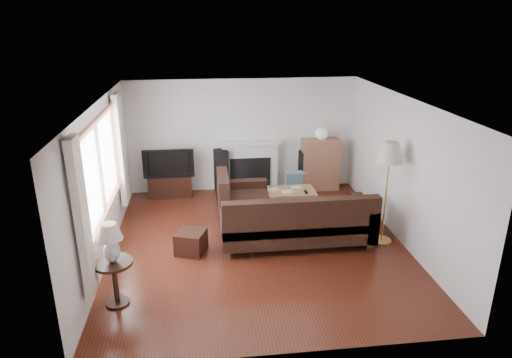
{
  "coord_description": "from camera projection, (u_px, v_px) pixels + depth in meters",
  "views": [
    {
      "loc": [
        -0.9,
        -7.03,
        3.77
      ],
      "look_at": [
        0.0,
        0.3,
        1.1
      ],
      "focal_mm": 32.0,
      "sensor_mm": 36.0,
      "label": 1
    }
  ],
  "objects": [
    {
      "name": "fireplace",
      "position": [
        250.0,
        166.0,
        10.24
      ],
      "size": [
        1.4,
        0.26,
        1.15
      ],
      "primitive_type": "cube",
      "color": "white",
      "rests_on": "room"
    },
    {
      "name": "table_lamp",
      "position": [
        111.0,
        243.0,
        6.0
      ],
      "size": [
        0.34,
        0.34,
        0.55
      ],
      "primitive_type": "cube",
      "color": "silver",
      "rests_on": "side_table"
    },
    {
      "name": "window",
      "position": [
        101.0,
        169.0,
        6.96
      ],
      "size": [
        0.12,
        2.74,
        1.54
      ],
      "primitive_type": "cube",
      "color": "brown",
      "rests_on": "room"
    },
    {
      "name": "floor_lamp",
      "position": [
        386.0,
        194.0,
        7.74
      ],
      "size": [
        0.6,
        0.6,
        1.81
      ],
      "primitive_type": "cube",
      "rotation": [
        0.0,
        0.0,
        -0.36
      ],
      "color": "gold",
      "rests_on": "ground"
    },
    {
      "name": "sectional_sofa",
      "position": [
        297.0,
        219.0,
        7.84
      ],
      "size": [
        2.83,
        2.06,
        0.91
      ],
      "primitive_type": "cube",
      "color": "black",
      "rests_on": "ground"
    },
    {
      "name": "globe_lamp",
      "position": [
        322.0,
        134.0,
        10.06
      ],
      "size": [
        0.28,
        0.28,
        0.28
      ],
      "primitive_type": "sphere",
      "color": "white",
      "rests_on": "bookshelf"
    },
    {
      "name": "coffee_table",
      "position": [
        286.0,
        201.0,
        9.21
      ],
      "size": [
        1.17,
        0.64,
        0.45
      ],
      "primitive_type": "cube",
      "rotation": [
        0.0,
        0.0,
        -0.01
      ],
      "color": "#9C764A",
      "rests_on": "ground"
    },
    {
      "name": "bookshelf",
      "position": [
        320.0,
        164.0,
        10.31
      ],
      "size": [
        0.84,
        0.4,
        1.15
      ],
      "primitive_type": "cube",
      "color": "#976246",
      "rests_on": "ground"
    },
    {
      "name": "side_table",
      "position": [
        115.0,
        283.0,
        6.21
      ],
      "size": [
        0.53,
        0.53,
        0.66
      ],
      "primitive_type": "cube",
      "color": "black",
      "rests_on": "ground"
    },
    {
      "name": "speaker_right",
      "position": [
        305.0,
        170.0,
        10.34
      ],
      "size": [
        0.3,
        0.34,
        0.89
      ],
      "primitive_type": "cube",
      "rotation": [
        0.0,
        0.0,
        0.18
      ],
      "color": "black",
      "rests_on": "ground"
    },
    {
      "name": "curtain_near",
      "position": [
        82.0,
        220.0,
        5.6
      ],
      "size": [
        0.1,
        0.35,
        2.1
      ],
      "primitive_type": "cube",
      "color": "silver",
      "rests_on": "room"
    },
    {
      "name": "tv_stand",
      "position": [
        170.0,
        185.0,
        10.02
      ],
      "size": [
        0.93,
        0.42,
        0.47
      ],
      "primitive_type": "cube",
      "color": "black",
      "rests_on": "ground"
    },
    {
      "name": "footstool",
      "position": [
        191.0,
        242.0,
        7.62
      ],
      "size": [
        0.57,
        0.57,
        0.38
      ],
      "primitive_type": "cube",
      "rotation": [
        0.0,
        0.0,
        -0.35
      ],
      "color": "black",
      "rests_on": "ground"
    },
    {
      "name": "curtain_far",
      "position": [
        121.0,
        151.0,
        8.43
      ],
      "size": [
        0.1,
        0.35,
        2.1
      ],
      "primitive_type": "cube",
      "color": "silver",
      "rests_on": "room"
    },
    {
      "name": "television",
      "position": [
        169.0,
        162.0,
        9.83
      ],
      "size": [
        1.08,
        0.14,
        0.62
      ],
      "primitive_type": "imported",
      "color": "black",
      "rests_on": "tv_stand"
    },
    {
      "name": "speaker_left",
      "position": [
        221.0,
        172.0,
        10.09
      ],
      "size": [
        0.33,
        0.37,
        0.99
      ],
      "primitive_type": "cube",
      "rotation": [
        0.0,
        0.0,
        0.17
      ],
      "color": "black",
      "rests_on": "ground"
    },
    {
      "name": "room",
      "position": [
        258.0,
        177.0,
        7.53
      ],
      "size": [
        5.1,
        5.6,
        2.54
      ],
      "color": "#4A1C10",
      "rests_on": "ground"
    }
  ]
}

